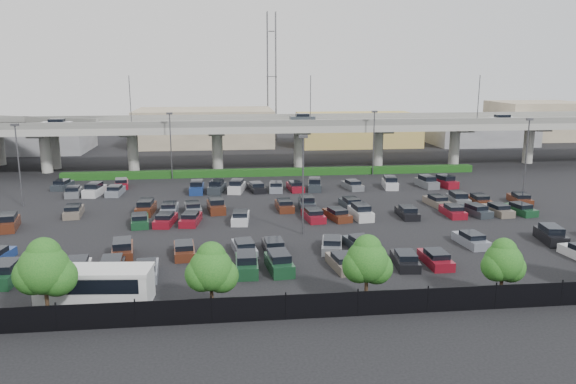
# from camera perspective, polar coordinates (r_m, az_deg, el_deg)

# --- Properties ---
(ground) EXTENTS (280.00, 280.00, 0.00)m
(ground) POSITION_cam_1_polar(r_m,az_deg,el_deg) (65.98, 0.52, -2.32)
(ground) COLOR black
(overpass) EXTENTS (150.00, 13.00, 15.80)m
(overpass) POSITION_cam_1_polar(r_m,az_deg,el_deg) (96.13, -1.98, 6.54)
(overpass) COLOR gray
(overpass) RESTS_ON ground
(hedge) EXTENTS (66.00, 1.60, 1.10)m
(hedge) POSITION_cam_1_polar(r_m,az_deg,el_deg) (90.15, -1.45, 2.03)
(hedge) COLOR #183D12
(hedge) RESTS_ON ground
(fence) EXTENTS (70.00, 0.10, 2.00)m
(fence) POSITION_cam_1_polar(r_m,az_deg,el_deg) (39.51, 5.58, -11.31)
(fence) COLOR black
(fence) RESTS_ON ground
(tree_row) EXTENTS (65.07, 3.66, 5.94)m
(tree_row) POSITION_cam_1_polar(r_m,az_deg,el_deg) (40.05, 6.28, -6.97)
(tree_row) COLOR #332316
(tree_row) RESTS_ON ground
(shuttle_bus) EXTENTS (8.45, 3.57, 2.64)m
(shuttle_bus) POSITION_cam_1_polar(r_m,az_deg,el_deg) (43.66, -19.02, -8.84)
(shuttle_bus) COLOR silver
(shuttle_bus) RESTS_ON ground
(parked_cars) EXTENTS (63.04, 41.62, 1.67)m
(parked_cars) POSITION_cam_1_polar(r_m,az_deg,el_deg) (63.26, -1.11, -2.38)
(parked_cars) COLOR silver
(parked_cars) RESTS_ON ground
(light_poles) EXTENTS (66.90, 48.38, 10.30)m
(light_poles) POSITION_cam_1_polar(r_m,az_deg,el_deg) (66.28, -3.23, 3.24)
(light_poles) COLOR #454549
(light_poles) RESTS_ON ground
(distant_buildings) EXTENTS (138.00, 24.00, 9.00)m
(distant_buildings) POSITION_cam_1_polar(r_m,az_deg,el_deg) (127.45, 2.62, 6.51)
(distant_buildings) COLOR slate
(distant_buildings) RESTS_ON ground
(comm_tower) EXTENTS (2.40, 2.40, 30.00)m
(comm_tower) POSITION_cam_1_polar(r_m,az_deg,el_deg) (137.86, -1.67, 11.90)
(comm_tower) COLOR #454549
(comm_tower) RESTS_ON ground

